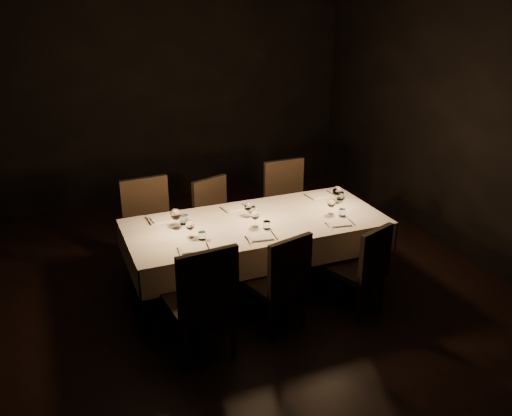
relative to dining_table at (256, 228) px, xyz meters
name	(u,v)px	position (x,y,z in m)	size (l,w,h in m)	color
room	(256,148)	(0.00, 0.00, 0.81)	(5.01, 6.01, 3.01)	black
dining_table	(256,228)	(0.00, 0.00, 0.00)	(2.52, 1.12, 0.76)	black
chair_near_left	(203,298)	(-0.81, -0.86, -0.12)	(0.55, 0.55, 1.05)	black
place_setting_near_left	(194,235)	(-0.69, -0.22, 0.14)	(0.32, 0.40, 0.17)	white
chair_near_center	(281,279)	(-0.06, -0.73, -0.17)	(0.55, 0.55, 0.94)	black
place_setting_near_center	(260,224)	(-0.05, -0.22, 0.14)	(0.31, 0.40, 0.17)	white
chair_near_right	(365,265)	(0.78, -0.76, -0.19)	(0.55, 0.55, 0.89)	black
place_setting_near_right	(336,211)	(0.77, -0.22, 0.14)	(0.31, 0.39, 0.17)	white
chair_far_left	(150,225)	(-0.90, 0.73, -0.12)	(0.54, 0.54, 1.05)	black
place_setting_far_left	(174,217)	(-0.76, 0.22, 0.15)	(0.37, 0.42, 0.20)	white
chair_far_center	(216,216)	(-0.14, 0.83, -0.17)	(0.57, 0.57, 0.93)	black
place_setting_far_center	(245,208)	(-0.03, 0.22, 0.14)	(0.30, 0.39, 0.16)	white
chair_far_right	(288,201)	(0.74, 0.82, -0.13)	(0.49, 0.49, 1.03)	black
place_setting_far_right	(332,194)	(0.97, 0.22, 0.15)	(0.34, 0.41, 0.19)	white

